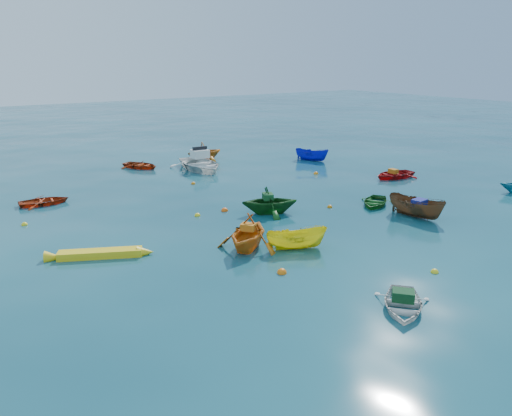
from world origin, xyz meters
TOP-DOWN VIEW (x-y plane):
  - ground at (0.00, 0.00)m, footprint 160.00×160.00m
  - dinghy_white_near at (-1.74, -6.35)m, footprint 3.27×3.21m
  - sampan_brown_mid at (6.86, 0.06)m, footprint 1.68×3.38m
  - dinghy_orange_w at (-2.99, 1.20)m, footprint 4.15×4.07m
  - sampan_yellow_mid at (-1.25, -0.04)m, footprint 2.92×2.08m
  - dinghy_green_e at (6.71, 2.81)m, footprint 3.28×3.04m
  - dinghy_red_nw at (-8.93, 13.52)m, footprint 2.88×2.20m
  - dinghy_green_n at (0.80, 4.87)m, footprint 3.78×3.58m
  - dinghy_red_ne at (12.88, 6.79)m, footprint 3.34×2.47m
  - sampan_blue_far at (12.03, 14.69)m, footprint 2.26×3.05m
  - dinghy_red_far at (-0.65, 19.79)m, footprint 3.27×3.62m
  - dinghy_orange_far at (4.90, 19.84)m, footprint 3.08×2.67m
  - kayak_yellow at (-8.72, 3.83)m, footprint 4.02×2.33m
  - motorboat_white at (2.86, 16.73)m, footprint 3.90×5.25m
  - tarp_green_a at (-1.66, -6.29)m, footprint 0.89×0.90m
  - tarp_blue_a at (6.88, -0.09)m, footprint 0.82×0.67m
  - tarp_orange_a at (-2.95, 1.23)m, footprint 0.75×0.77m
  - tarp_green_b at (0.71, 4.91)m, footprint 0.76×0.84m
  - tarp_orange_b at (12.78, 6.79)m, footprint 0.49×0.63m
  - buoy_or_a at (-3.34, -1.77)m, footprint 0.39×0.39m
  - buoy_ye_a at (1.66, -5.08)m, footprint 0.31×0.31m
  - buoy_or_b at (4.24, 3.86)m, footprint 0.29×0.29m
  - buoy_ye_b at (-10.59, 10.17)m, footprint 0.31×0.31m
  - buoy_or_c at (-1.01, 6.60)m, footprint 0.38×0.38m
  - buoy_ye_c at (-2.65, 6.65)m, footprint 0.31×0.31m
  - buoy_or_d at (9.09, 10.72)m, footprint 0.35×0.35m
  - buoy_or_e at (0.35, 12.99)m, footprint 0.30×0.30m
  - buoy_ye_e at (14.62, 16.83)m, footprint 0.29×0.29m

SIDE VIEW (x-z plane):
  - ground at x=0.00m, z-range 0.00..0.00m
  - dinghy_white_near at x=-1.74m, z-range -0.28..0.28m
  - sampan_brown_mid at x=6.86m, z-range -0.63..0.63m
  - dinghy_orange_w at x=-2.99m, z-range -0.83..0.83m
  - sampan_yellow_mid at x=-1.25m, z-range -0.53..0.53m
  - dinghy_green_e at x=6.71m, z-range -0.28..0.28m
  - dinghy_red_nw at x=-8.93m, z-range -0.28..0.28m
  - dinghy_green_n at x=0.80m, z-range -0.78..0.78m
  - dinghy_red_ne at x=12.88m, z-range -0.34..0.34m
  - sampan_blue_far at x=12.03m, z-range -0.56..0.56m
  - dinghy_red_far at x=-0.65m, z-range -0.31..0.31m
  - dinghy_orange_far at x=4.90m, z-range -0.79..0.79m
  - kayak_yellow at x=-8.72m, z-range -0.21..0.21m
  - motorboat_white at x=2.86m, z-range -0.82..0.82m
  - buoy_or_a at x=-3.34m, z-range -0.19..0.19m
  - buoy_ye_a at x=1.66m, z-range -0.15..0.15m
  - buoy_or_b at x=4.24m, z-range -0.15..0.15m
  - buoy_ye_b at x=-10.59m, z-range -0.15..0.15m
  - buoy_or_c at x=-1.01m, z-range -0.19..0.19m
  - buoy_ye_c at x=-2.65m, z-range -0.16..0.16m
  - buoy_or_d at x=9.09m, z-range -0.18..0.18m
  - buoy_or_e at x=0.35m, z-range -0.15..0.15m
  - buoy_ye_e at x=14.62m, z-range -0.15..0.15m
  - tarp_green_a at x=-1.66m, z-range 0.28..0.63m
  - tarp_orange_b at x=12.78m, z-range 0.34..0.63m
  - tarp_blue_a at x=6.88m, z-range 0.63..0.99m
  - tarp_green_b at x=0.71m, z-range 0.78..1.12m
  - tarp_orange_a at x=-2.95m, z-range 0.83..1.13m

